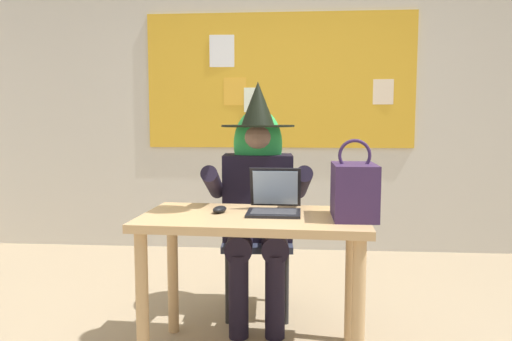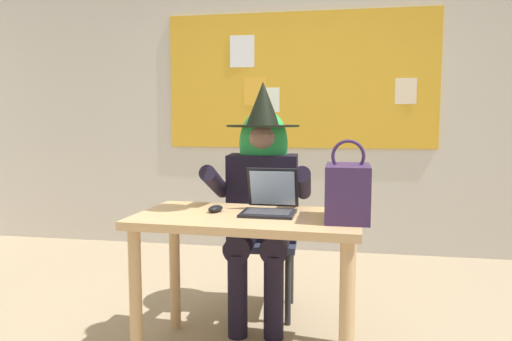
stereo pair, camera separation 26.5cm
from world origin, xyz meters
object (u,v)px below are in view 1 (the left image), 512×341
Objects in this scene: chair_at_desk at (258,228)px; laptop at (274,203)px; desk_main at (254,239)px; person_costumed at (258,186)px; computer_mouse at (220,209)px; handbag at (354,190)px.

laptop is at bearing 9.18° from chair_at_desk.
chair_at_desk reaches higher than desk_main.
person_costumed is at bearing 105.30° from laptop.
laptop is (0.10, 0.07, 0.17)m from desk_main.
computer_mouse is (-0.27, -0.03, -0.03)m from laptop.
laptop is (0.13, -0.59, 0.26)m from chair_at_desk.
handbag reaches higher than chair_at_desk.
person_costumed reaches higher than handbag.
desk_main is at bearing 175.34° from handbag.
chair_at_desk is 0.31m from person_costumed.
handbag is (0.50, -0.58, 0.07)m from person_costumed.
person_costumed reaches higher than chair_at_desk.
laptop is 0.41m from handbag.
person_costumed reaches higher than desk_main.
chair_at_desk is 2.43× the size of handbag.
laptop is at bearing 163.49° from handbag.
laptop reaches higher than computer_mouse.
computer_mouse is at bearing 172.92° from handbag.
handbag is at bearing 37.55° from person_costumed.
person_costumed is (0.01, -0.12, 0.28)m from chair_at_desk.
laptop is 0.28m from computer_mouse.
handbag is (0.51, -0.70, 0.35)m from chair_at_desk.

